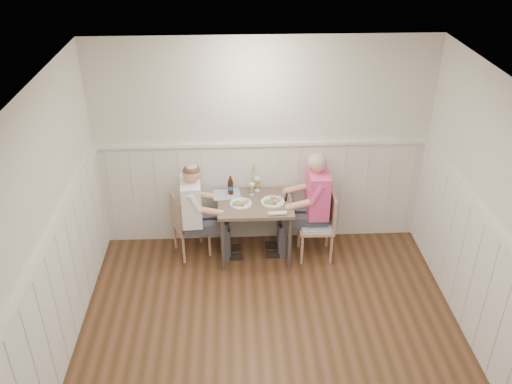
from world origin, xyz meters
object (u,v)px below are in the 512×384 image
diner_cream (196,220)px  chair_left (187,223)px  grass_vase (252,179)px  chair_right (320,223)px  beer_bottle (231,186)px  dining_table (255,210)px  man_in_pink (313,212)px

diner_cream → chair_left: bearing=141.4°
grass_vase → chair_left: bearing=-165.6°
chair_right → grass_vase: size_ratio=2.22×
chair_left → diner_cream: (0.12, -0.09, 0.10)m
chair_left → grass_vase: grass_vase is taller
diner_cream → beer_bottle: 0.57m
diner_cream → beer_bottle: (0.42, 0.23, 0.31)m
beer_bottle → grass_vase: 0.27m
dining_table → grass_vase: size_ratio=2.24×
diner_cream → dining_table: bearing=2.9°
chair_right → beer_bottle: bearing=166.8°
dining_table → chair_left: size_ratio=1.07×
man_in_pink → diner_cream: bearing=-177.5°
chair_left → dining_table: bearing=-4.0°
man_in_pink → diner_cream: size_ratio=1.05×
dining_table → grass_vase: 0.38m
dining_table → chair_right: size_ratio=1.01×
diner_cream → beer_bottle: bearing=29.2°
grass_vase → man_in_pink: bearing=-17.9°
chair_left → man_in_pink: man_in_pink is taller
chair_right → diner_cream: (-1.49, 0.02, 0.07)m
chair_right → man_in_pink: size_ratio=0.63×
dining_table → grass_vase: (-0.03, 0.26, 0.28)m
grass_vase → chair_right: bearing=-21.0°
beer_bottle → chair_left: bearing=-165.3°
chair_left → grass_vase: 0.95m
dining_table → grass_vase: grass_vase is taller
chair_left → chair_right: bearing=-3.9°
chair_right → man_in_pink: (-0.08, 0.08, 0.10)m
dining_table → man_in_pink: bearing=2.0°
chair_right → man_in_pink: bearing=137.9°
dining_table → man_in_pink: size_ratio=0.64×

